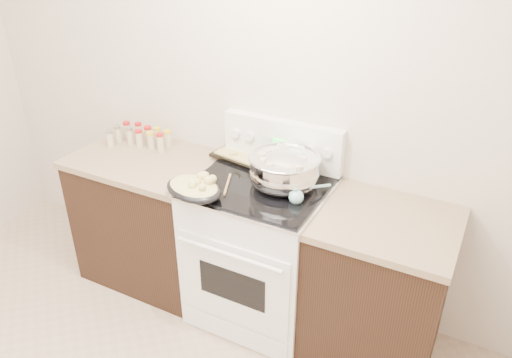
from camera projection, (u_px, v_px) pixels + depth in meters
The scene contains 9 objects.
counter_left at pixel (153, 217), 3.41m from camera, with size 0.93×0.67×0.92m.
counter_right at pixel (377, 288), 2.78m from camera, with size 0.73×0.67×0.92m.
kitchen_range at pixel (260, 248), 3.05m from camera, with size 0.78×0.73×1.22m.
mixing_bowl at pixel (284, 171), 2.78m from camera, with size 0.44×0.44×0.24m.
roasting_pan at pixel (194, 188), 2.70m from camera, with size 0.40×0.32×0.12m.
baking_sheet at pixel (251, 155), 3.12m from camera, with size 0.49×0.38×0.06m.
wooden_spoon at pixel (217, 188), 2.77m from camera, with size 0.11×0.23×0.04m.
blue_ladle at pixel (298, 196), 2.65m from camera, with size 0.16×0.25×0.10m.
spice_jars at pixel (140, 136), 3.33m from camera, with size 0.40×0.24×0.13m.
Camera 1 is at (1.47, -0.78, 2.33)m, focal length 35.00 mm.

